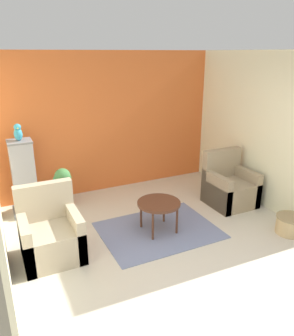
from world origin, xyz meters
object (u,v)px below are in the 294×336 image
coffee_table (159,205)px  wicker_basket (290,224)px  parrot (18,133)px  armchair_right (229,188)px  potted_plant (63,185)px  birdcage (24,179)px  armchair_left (51,236)px

coffee_table → wicker_basket: bearing=-27.9°
coffee_table → parrot: bearing=138.4°
armchair_right → potted_plant: (-2.73, 1.23, 0.08)m
birdcage → wicker_basket: (3.53, -2.50, -0.47)m
wicker_basket → birdcage: bearing=144.8°
parrot → wicker_basket: bearing=-35.3°
armchair_right → parrot: size_ratio=3.41×
coffee_table → birdcage: birdcage is taller
parrot → birdcage: bearing=-90.0°
armchair_right → parrot: 3.75m
birdcage → parrot: bearing=90.0°
parrot → potted_plant: size_ratio=0.40×
armchair_right → birdcage: 3.60m
armchair_left → birdcage: size_ratio=0.76×
armchair_left → potted_plant: armchair_left is taller
armchair_left → wicker_basket: (3.40, -0.98, -0.16)m
armchair_right → birdcage: (-3.36, 1.25, 0.31)m
armchair_left → parrot: (-0.13, 1.51, 1.11)m
parrot → wicker_basket: (3.53, -2.50, -1.27)m
armchair_left → birdcage: bearing=95.0°
coffee_table → armchair_left: (-1.62, 0.04, -0.13)m
armchair_left → birdcage: birdcage is taller
armchair_right → parrot: parrot is taller
armchair_right → potted_plant: size_ratio=1.37×
birdcage → armchair_right: bearing=-20.4°
coffee_table → parrot: 2.54m
potted_plant → wicker_basket: (2.90, -2.48, -0.25)m
armchair_left → parrot: bearing=95.0°
coffee_table → birdcage: (-1.75, 1.55, 0.18)m
armchair_right → potted_plant: bearing=155.8°
coffee_table → potted_plant: bearing=126.2°
parrot → armchair_left: bearing=-85.0°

